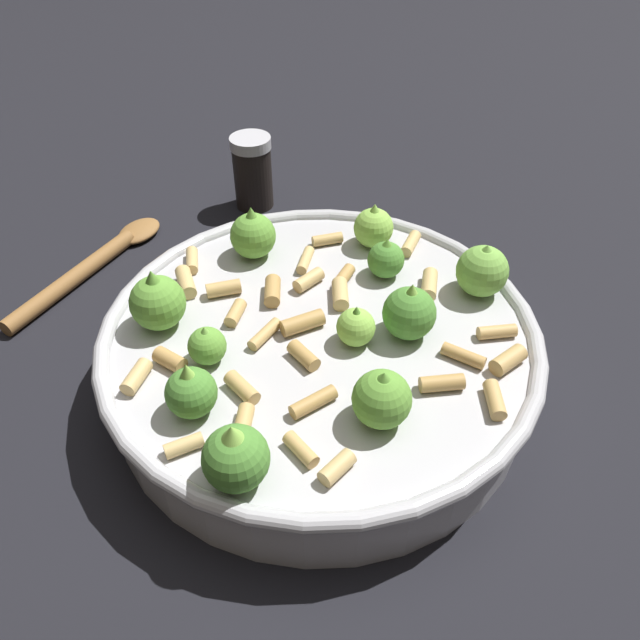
% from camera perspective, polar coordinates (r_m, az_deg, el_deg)
% --- Properties ---
extents(ground_plane, '(2.40, 2.40, 0.00)m').
position_cam_1_polar(ground_plane, '(0.50, 0.00, -5.49)').
color(ground_plane, black).
extents(cooking_pan, '(0.34, 0.34, 0.11)m').
position_cam_1_polar(cooking_pan, '(0.48, -0.02, -2.54)').
color(cooking_pan, '#B7B7BC').
rests_on(cooking_pan, ground).
extents(pepper_shaker, '(0.04, 0.04, 0.08)m').
position_cam_1_polar(pepper_shaker, '(0.70, -6.31, 13.58)').
color(pepper_shaker, black).
rests_on(pepper_shaker, ground).
extents(wooden_spoon, '(0.11, 0.20, 0.02)m').
position_cam_1_polar(wooden_spoon, '(0.65, -20.05, 5.21)').
color(wooden_spoon, olive).
rests_on(wooden_spoon, ground).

